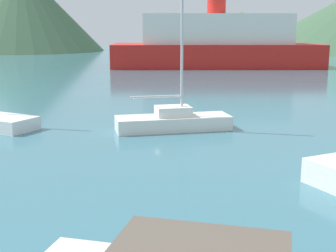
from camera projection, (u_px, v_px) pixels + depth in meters
sailboat_outer at (173, 120)px, 20.89m from camera, size 5.31×2.62×6.74m
ferry_distant at (216, 44)px, 55.05m from camera, size 24.06×8.63×7.68m
hill_central at (21, 8)px, 93.01m from camera, size 32.24×32.24×16.76m
hill_east at (241, 31)px, 100.91m from camera, size 54.28×54.28×7.96m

